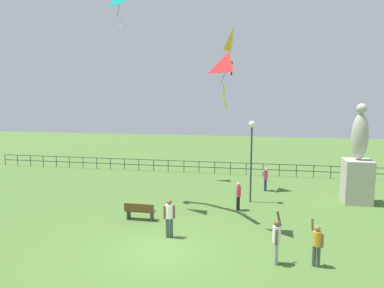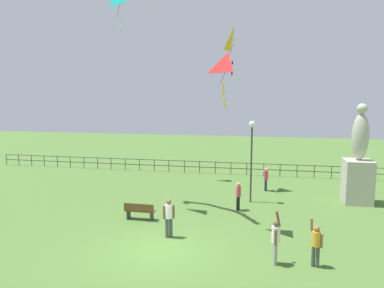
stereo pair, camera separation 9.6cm
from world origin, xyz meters
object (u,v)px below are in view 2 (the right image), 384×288
at_px(person_3, 266,177).
at_px(kite_3, 235,39).
at_px(park_bench, 140,211).
at_px(person_4, 276,239).
at_px(person_0, 316,243).
at_px(person_2, 238,194).
at_px(lamppost, 252,144).
at_px(statue_monument, 358,169).
at_px(person_1, 169,215).
at_px(kite_0, 228,66).

relative_size(person_3, kite_3, 0.59).
bearing_deg(park_bench, person_4, -28.25).
height_order(person_0, person_2, person_0).
height_order(lamppost, person_3, lamppost).
height_order(statue_monument, lamppost, statue_monument).
height_order(lamppost, person_2, lamppost).
relative_size(person_4, kite_3, 0.64).
xyz_separation_m(person_0, person_1, (-5.76, 1.55, 0.08)).
bearing_deg(lamppost, statue_monument, 9.62).
distance_m(lamppost, person_2, 3.03).
distance_m(lamppost, person_3, 3.68).
relative_size(statue_monument, person_2, 3.72).
height_order(person_1, person_2, person_1).
bearing_deg(person_2, person_1, -122.55).
bearing_deg(lamppost, person_0, -71.28).
bearing_deg(person_0, person_4, -177.30).
bearing_deg(person_3, person_1, -116.29).
bearing_deg(person_2, lamppost, 69.70).
bearing_deg(kite_3, person_0, -69.45).
xyz_separation_m(park_bench, person_0, (7.70, -3.33, 0.42)).
bearing_deg(person_0, statue_monument, 67.86).
bearing_deg(kite_3, lamppost, -64.54).
distance_m(person_0, person_1, 5.96).
bearing_deg(lamppost, park_bench, -142.33).
distance_m(person_1, person_3, 9.36).
bearing_deg(park_bench, person_2, 27.51).
relative_size(park_bench, person_0, 0.85).
bearing_deg(person_2, kite_0, -98.86).
relative_size(statue_monument, kite_3, 1.87).
xyz_separation_m(person_4, kite_0, (-2.10, 3.24, 6.32)).
bearing_deg(person_1, kite_3, 76.52).
xyz_separation_m(statue_monument, person_4, (-4.78, -8.41, -0.98)).
relative_size(statue_monument, kite_0, 2.35).
relative_size(park_bench, person_3, 0.86).
bearing_deg(person_4, statue_monument, 60.38).
bearing_deg(kite_0, statue_monument, 36.90).
bearing_deg(statue_monument, person_0, -112.14).
relative_size(person_1, kite_0, 0.70).
distance_m(person_1, person_2, 4.96).
bearing_deg(statue_monument, kite_3, 167.18).
bearing_deg(person_1, kite_0, 35.67).
bearing_deg(statue_monument, person_3, 162.40).
xyz_separation_m(statue_monument, person_3, (-5.01, 1.59, -1.06)).
relative_size(person_2, person_4, 0.79).
distance_m(park_bench, person_4, 7.18).
bearing_deg(kite_3, person_2, -81.32).
bearing_deg(person_3, statue_monument, -17.60).
bearing_deg(person_0, person_1, 164.93).
bearing_deg(person_1, person_3, 63.71).
height_order(park_bench, person_1, person_1).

